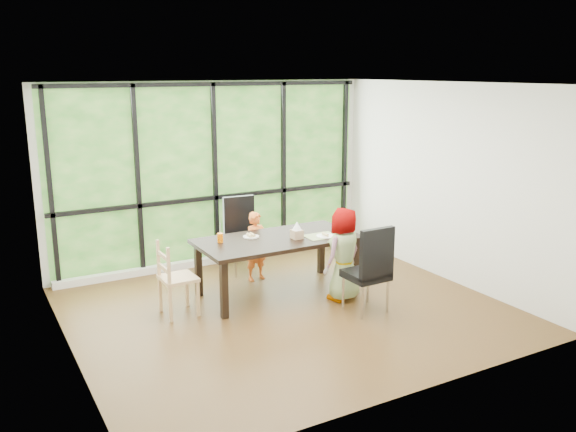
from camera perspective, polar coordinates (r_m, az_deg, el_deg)
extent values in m
plane|color=black|center=(7.44, -0.05, -8.87)|extent=(5.00, 5.00, 0.00)
plane|color=silver|center=(9.03, -7.04, 3.99)|extent=(5.00, 0.00, 5.00)
cube|color=#1F4A16|center=(9.02, -6.99, 3.98)|extent=(4.80, 0.02, 2.65)
cube|color=silver|center=(9.25, -6.57, -4.06)|extent=(4.80, 0.12, 0.10)
cube|color=black|center=(7.85, -1.00, -4.72)|extent=(2.16, 1.23, 0.75)
cube|color=black|center=(8.65, -4.22, -1.87)|extent=(0.50, 0.50, 1.08)
cube|color=black|center=(7.30, 7.38, -4.94)|extent=(0.47, 0.47, 1.08)
cube|color=tan|center=(7.30, -10.33, -5.79)|extent=(0.41, 0.43, 0.90)
imported|color=orange|center=(8.35, -3.00, -2.85)|extent=(0.38, 0.28, 0.96)
imported|color=gray|center=(7.62, 5.11, -3.62)|extent=(0.67, 0.54, 1.19)
cube|color=tan|center=(7.83, 3.12, -1.90)|extent=(0.42, 0.31, 0.01)
cylinder|color=white|center=(7.79, -3.52, -1.96)|extent=(0.21, 0.21, 0.01)
cylinder|color=white|center=(7.81, 3.54, -1.91)|extent=(0.24, 0.24, 0.01)
cylinder|color=#FC6F00|center=(7.58, -6.43, -2.06)|extent=(0.07, 0.07, 0.12)
cylinder|color=green|center=(7.92, 5.11, -1.38)|extent=(0.07, 0.07, 0.11)
cylinder|color=white|center=(8.27, 4.75, -0.84)|extent=(0.08, 0.08, 0.08)
cube|color=tan|center=(7.71, 0.84, -1.73)|extent=(0.13, 0.13, 0.11)
cylinder|color=white|center=(7.56, -6.45, -1.34)|extent=(0.01, 0.04, 0.20)
cylinder|color=pink|center=(7.89, 5.12, -0.72)|extent=(0.01, 0.04, 0.20)
cone|color=white|center=(7.68, 0.85, -0.92)|extent=(0.12, 0.12, 0.11)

